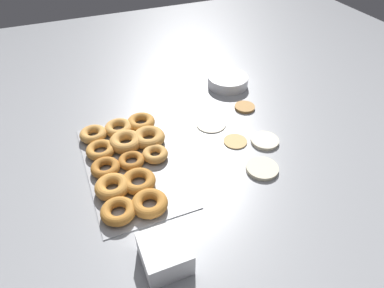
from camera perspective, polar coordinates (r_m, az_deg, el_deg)
name	(u,v)px	position (r m, az deg, el deg)	size (l,w,h in m)	color
ground_plane	(216,149)	(1.22, 4.04, -0.90)	(3.00, 3.00, 0.00)	gray
pancake_0	(211,123)	(1.33, 3.18, 3.43)	(0.12, 0.12, 0.01)	silver
pancake_1	(265,141)	(1.27, 12.03, 0.55)	(0.10, 0.10, 0.01)	beige
pancake_2	(262,168)	(1.16, 11.61, -4.01)	(0.11, 0.11, 0.01)	beige
pancake_3	(235,141)	(1.25, 7.23, 0.52)	(0.09, 0.09, 0.01)	tan
pancake_4	(245,107)	(1.43, 8.77, 6.10)	(0.08, 0.08, 0.01)	#B27F42
donut_tray	(128,158)	(1.17, -10.63, -2.34)	(0.52, 0.30, 0.04)	#93969B
batter_bowl	(228,81)	(1.57, 5.98, 10.42)	(0.18, 0.18, 0.05)	white
container_stack	(165,253)	(0.90, -4.56, -17.73)	(0.12, 0.12, 0.07)	white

